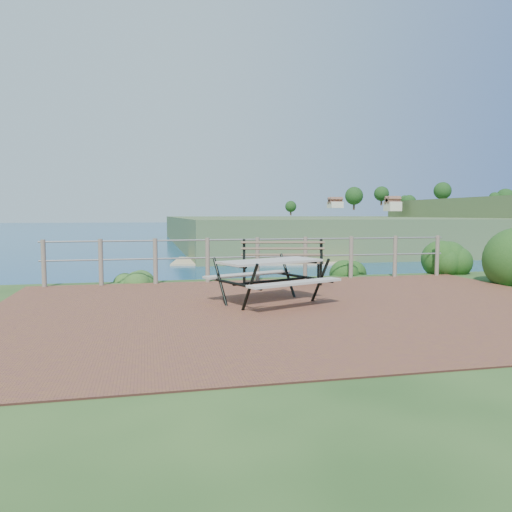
# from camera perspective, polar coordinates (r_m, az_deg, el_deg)

# --- Properties ---
(ground) EXTENTS (10.00, 7.00, 0.12)m
(ground) POSITION_cam_1_polar(r_m,az_deg,el_deg) (8.31, 5.26, -5.97)
(ground) COLOR brown
(ground) RESTS_ON ground
(ocean) EXTENTS (1200.00, 1200.00, 0.00)m
(ocean) POSITION_cam_1_polar(r_m,az_deg,el_deg) (207.79, -11.81, 4.31)
(ocean) COLOR #155683
(ocean) RESTS_ON ground
(safety_railing) EXTENTS (9.40, 0.10, 1.00)m
(safety_railing) POSITION_cam_1_polar(r_m,az_deg,el_deg) (11.44, 0.17, -0.08)
(safety_railing) COLOR #6B5B4C
(safety_railing) RESTS_ON ground
(picnic_table) EXTENTS (1.91, 1.44, 0.74)m
(picnic_table) POSITION_cam_1_polar(r_m,az_deg,el_deg) (8.56, 1.66, -2.40)
(picnic_table) COLOR #9E998D
(picnic_table) RESTS_ON ground
(park_bench) EXTENTS (1.83, 0.80, 1.00)m
(park_bench) POSITION_cam_1_polar(r_m,az_deg,el_deg) (10.86, 2.99, 0.10)
(park_bench) COLOR brown
(park_bench) RESTS_ON ground
(shrub_right_edge) EXTENTS (1.03, 1.03, 1.47)m
(shrub_right_edge) POSITION_cam_1_polar(r_m,az_deg,el_deg) (13.86, 21.61, -1.94)
(shrub_right_edge) COLOR #133C12
(shrub_right_edge) RESTS_ON ground
(shrub_lip_west) EXTENTS (0.70, 0.70, 0.42)m
(shrub_lip_west) POSITION_cam_1_polar(r_m,az_deg,el_deg) (11.71, -14.02, -2.94)
(shrub_lip_west) COLOR #294C1C
(shrub_lip_west) RESTS_ON ground
(shrub_lip_east) EXTENTS (0.84, 0.84, 0.60)m
(shrub_lip_east) POSITION_cam_1_polar(r_m,az_deg,el_deg) (13.15, 10.44, -2.03)
(shrub_lip_east) COLOR #133C12
(shrub_lip_east) RESTS_ON ground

